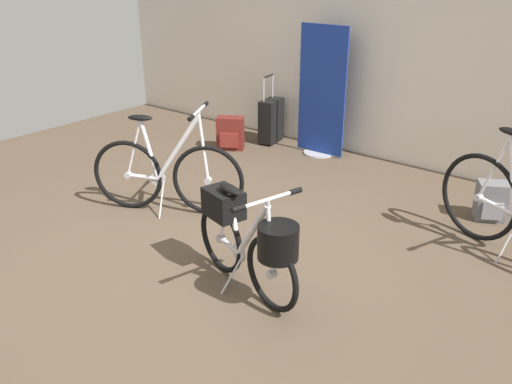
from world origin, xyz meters
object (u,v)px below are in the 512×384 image
Objects in this scene: floor_banner_stand at (322,99)px; display_bike_left at (167,173)px; rolling_suitcase at (271,120)px; backpack_on_floor at (491,201)px; handbag_on_floor at (230,133)px; folding_bike_foreground at (249,237)px.

display_bike_left is at bearing -95.93° from floor_banner_stand.
rolling_suitcase is at bearing 102.35° from display_bike_left.
backpack_on_floor is (2.81, -0.53, -0.11)m from rolling_suitcase.
handbag_on_floor reaches higher than backpack_on_floor.
floor_banner_stand is at bearing 29.29° from handbag_on_floor.
display_bike_left is 1.81m from handbag_on_floor.
floor_banner_stand is 1.18× the size of display_bike_left.
folding_bike_foreground is 2.77× the size of handbag_on_floor.
folding_bike_foreground is (1.16, -2.73, -0.23)m from floor_banner_stand.
folding_bike_foreground is at bearing -113.42° from backpack_on_floor.
floor_banner_stand is 0.79m from rolling_suitcase.
floor_banner_stand is 1.77× the size of rolling_suitcase.
handbag_on_floor is (-2.08, 2.21, -0.23)m from folding_bike_foreground.
backpack_on_floor is at bearing -0.44° from handbag_on_floor.
folding_bike_foreground is at bearing -55.64° from rolling_suitcase.
rolling_suitcase is at bearing 169.24° from backpack_on_floor.
display_bike_left reaches higher than backpack_on_floor.
handbag_on_floor is at bearing 112.89° from display_bike_left.
handbag_on_floor is at bearing -150.71° from floor_banner_stand.
rolling_suitcase reaches higher than handbag_on_floor.
folding_bike_foreground is at bearing -67.01° from floor_banner_stand.
folding_bike_foreground is 3.04m from handbag_on_floor.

